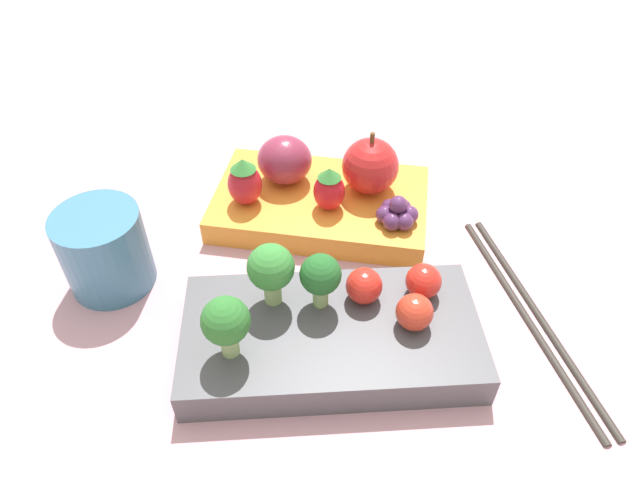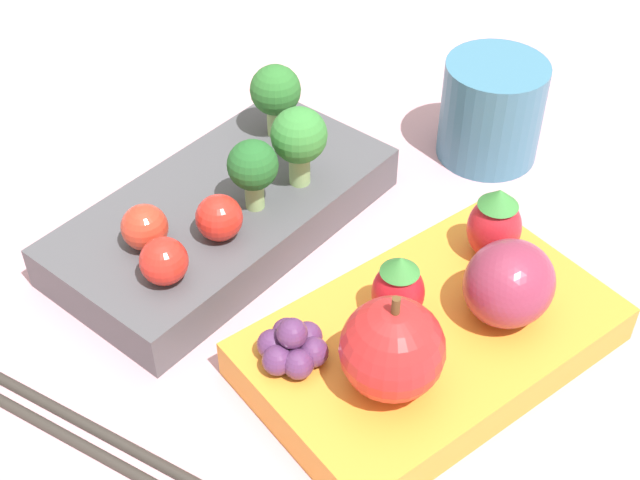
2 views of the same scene
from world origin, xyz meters
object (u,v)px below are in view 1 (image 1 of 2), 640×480
(broccoli_floret_0, at_px, (219,323))
(apple, at_px, (366,166))
(strawberry_1, at_px, (324,189))
(plum, at_px, (280,160))
(drinking_cup, at_px, (99,250))
(grape_cluster, at_px, (392,213))
(broccoli_floret_1, at_px, (315,276))
(cherry_tomato_0, at_px, (358,286))
(cherry_tomato_2, at_px, (408,312))
(cherry_tomato_1, at_px, (418,281))
(chopsticks_pair, at_px, (527,314))
(bento_box_savoury, at_px, (325,337))
(broccoli_floret_2, at_px, (265,269))
(bento_box_fruit, at_px, (316,204))
(strawberry_0, at_px, (240,182))

(broccoli_floret_0, height_order, apple, apple)
(strawberry_1, bearing_deg, plum, -44.76)
(drinking_cup, bearing_deg, grape_cluster, -168.69)
(apple, xyz_separation_m, grape_cluster, (-0.02, 0.04, -0.02))
(broccoli_floret_1, distance_m, cherry_tomato_0, 0.03)
(apple, distance_m, drinking_cup, 0.23)
(cherry_tomato_0, distance_m, cherry_tomato_2, 0.04)
(cherry_tomato_1, xyz_separation_m, drinking_cup, (0.24, -0.04, -0.01))
(plum, bearing_deg, cherry_tomato_0, 113.22)
(broccoli_floret_0, relative_size, broccoli_floret_1, 1.09)
(broccoli_floret_0, height_order, plum, broccoli_floret_0)
(broccoli_floret_0, bearing_deg, broccoli_floret_1, -144.80)
(cherry_tomato_1, relative_size, strawberry_1, 0.63)
(broccoli_floret_0, bearing_deg, chopsticks_pair, -166.65)
(apple, xyz_separation_m, plum, (0.07, -0.01, -0.00))
(bento_box_savoury, xyz_separation_m, plum, (0.04, -0.17, 0.03))
(broccoli_floret_2, relative_size, cherry_tomato_2, 1.95)
(cherry_tomato_1, distance_m, grape_cluster, 0.08)
(cherry_tomato_1, bearing_deg, bento_box_fruit, -58.64)
(broccoli_floret_1, xyz_separation_m, strawberry_0, (0.06, -0.12, -0.01))
(bento_box_fruit, distance_m, plum, 0.05)
(cherry_tomato_2, height_order, plum, plum)
(strawberry_1, xyz_separation_m, drinking_cup, (0.17, 0.06, -0.01))
(bento_box_savoury, bearing_deg, strawberry_1, -89.89)
(broccoli_floret_1, xyz_separation_m, apple, (-0.04, -0.14, -0.01))
(cherry_tomato_2, bearing_deg, plum, -60.63)
(bento_box_fruit, distance_m, cherry_tomato_1, 0.14)
(broccoli_floret_1, relative_size, broccoli_floret_2, 0.88)
(cherry_tomato_0, relative_size, strawberry_0, 0.58)
(broccoli_floret_0, relative_size, cherry_tomato_0, 1.84)
(strawberry_0, relative_size, grape_cluster, 1.26)
(strawberry_1, height_order, chopsticks_pair, strawberry_1)
(bento_box_fruit, relative_size, broccoli_floret_0, 4.20)
(broccoli_floret_1, distance_m, cherry_tomato_2, 0.07)
(bento_box_savoury, bearing_deg, cherry_tomato_0, -133.33)
(broccoli_floret_0, bearing_deg, cherry_tomato_0, -152.58)
(broccoli_floret_1, relative_size, chopsticks_pair, 0.21)
(broccoli_floret_1, xyz_separation_m, chopsticks_pair, (-0.16, -0.01, -0.05))
(cherry_tomato_0, bearing_deg, grape_cluster, -110.36)
(cherry_tomato_2, bearing_deg, drinking_cup, -16.10)
(drinking_cup, height_order, chopsticks_pair, drinking_cup)
(bento_box_fruit, bearing_deg, broccoli_floret_1, 90.27)
(strawberry_1, bearing_deg, cherry_tomato_0, 102.37)
(broccoli_floret_0, relative_size, apple, 0.83)
(plum, bearing_deg, bento_box_savoury, 103.00)
(bento_box_savoury, distance_m, broccoli_floret_2, 0.06)
(broccoli_floret_0, relative_size, grape_cluster, 1.35)
(broccoli_floret_0, xyz_separation_m, plum, (-0.03, -0.19, -0.01))
(apple, bearing_deg, cherry_tomato_1, 103.27)
(strawberry_1, bearing_deg, bento_box_fruit, -67.67)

